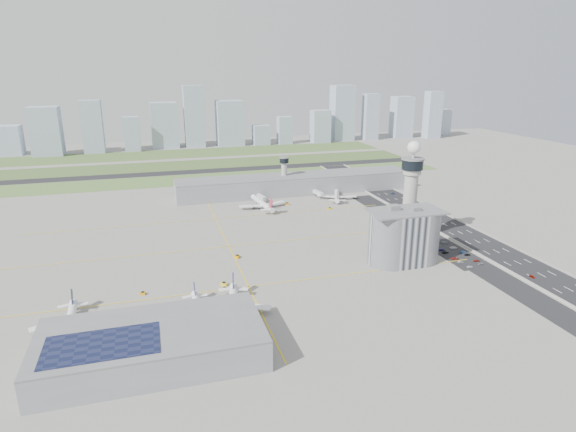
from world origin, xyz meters
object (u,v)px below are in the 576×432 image
object	(u,v)px
jet_bridge_near_2	(234,314)
car_hw_1	(438,220)
control_tower	(411,188)
car_lot_7	(477,261)
car_lot_11	(445,243)
jet_bridge_far_0	(258,197)
car_hw_0	(532,277)
jet_bridge_near_1	(164,324)
car_lot_8	(467,255)
tug_4	(287,204)
car_lot_6	(481,264)
jet_bridge_far_1	(314,193)
car_lot_10	(453,248)
tug_1	(225,288)
car_lot_0	(470,267)
airplane_near_c	(232,302)
car_lot_3	(445,252)
tug_0	(143,293)
admin_building	(404,236)
car_lot_9	(463,252)
airplane_far_b	(337,192)
airplane_far_a	(262,200)
tug_3	(237,256)
car_hw_2	(393,193)
airplane_near_b	(198,307)
car_lot_4	(441,250)
airplane_near_a	(69,318)
car_lot_5	(431,244)
jet_bridge_near_0	(89,334)
secondary_tower	(284,172)
tug_5	(330,208)
car_lot_1	(461,262)

from	to	relation	value
jet_bridge_near_2	car_hw_1	size ratio (longest dim) A/B	3.58
control_tower	car_lot_7	bearing A→B (deg)	-63.12
car_lot_11	jet_bridge_far_0	bearing A→B (deg)	43.54
car_lot_7	car_hw_0	xyz separation A→B (m)	(14.28, -27.29, 0.03)
jet_bridge_near_1	car_lot_8	size ratio (longest dim) A/B	3.92
tug_4	car_lot_6	world-z (taller)	tug_4
jet_bridge_far_1	car_lot_10	size ratio (longest dim) A/B	3.11
tug_1	car_lot_0	size ratio (longest dim) A/B	0.79
airplane_near_c	jet_bridge_near_2	xyz separation A→B (m)	(-0.06, -5.04, -3.11)
car_lot_3	tug_0	bearing A→B (deg)	84.13
admin_building	airplane_near_c	distance (m)	110.69
jet_bridge_far_0	car_lot_9	bearing A→B (deg)	20.98
airplane_far_b	car_lot_10	distance (m)	131.85
airplane_far_a	car_hw_0	bearing A→B (deg)	-154.17
car_lot_6	tug_3	bearing A→B (deg)	66.72
jet_bridge_near_1	car_lot_11	world-z (taller)	jet_bridge_near_1
tug_0	jet_bridge_near_2	bearing A→B (deg)	63.37
admin_building	car_lot_7	xyz separation A→B (m)	(41.33, -12.08, -14.76)
jet_bridge_far_0	car_lot_7	xyz separation A→B (m)	(91.32, -166.07, -2.31)
car_hw_2	admin_building	bearing A→B (deg)	-112.14
car_lot_9	airplane_near_b	bearing A→B (deg)	105.39
airplane_far_a	jet_bridge_far_0	distance (m)	23.64
airplane_far_a	tug_3	world-z (taller)	airplane_far_a
jet_bridge_near_1	car_lot_11	xyz separation A→B (m)	(175.70, 57.74, -2.21)
car_lot_8	car_lot_11	xyz separation A→B (m)	(-1.20, 21.55, 0.03)
tug_0	car_lot_4	bearing A→B (deg)	110.36
car_lot_8	car_lot_9	size ratio (longest dim) A/B	0.90
tug_1	car_lot_10	xyz separation A→B (m)	(144.93, 17.85, -0.22)
jet_bridge_near_1	car_lot_4	bearing A→B (deg)	-64.11
airplane_near_b	airplane_near_a	bearing A→B (deg)	-94.01
airplane_far_a	car_lot_5	distance (m)	139.24
car_lot_4	car_hw_2	xyz separation A→B (m)	(37.25, 131.57, -0.03)
car_hw_2	car_lot_6	bearing A→B (deg)	-96.16
jet_bridge_near_0	car_hw_2	xyz separation A→B (m)	(233.83, 179.01, -2.23)
secondary_tower	car_lot_6	bearing A→B (deg)	-71.63
airplane_near_c	secondary_tower	bearing A→B (deg)	170.21
car_lot_7	car_hw_2	size ratio (longest dim) A/B	0.84
control_tower	airplane_far_a	xyz separation A→B (m)	(-72.07, 100.72, -28.61)
jet_bridge_near_0	tug_0	size ratio (longest dim) A/B	5.10
control_tower	tug_1	distance (m)	134.41
admin_building	car_lot_0	xyz separation A→B (m)	(31.94, -18.63, -14.68)
admin_building	jet_bridge_near_1	distance (m)	141.07
airplane_far_a	tug_5	bearing A→B (deg)	-117.65
secondary_tower	car_lot_7	world-z (taller)	secondary_tower
jet_bridge_near_2	car_lot_1	world-z (taller)	jet_bridge_near_2
jet_bridge_far_0	car_hw_0	world-z (taller)	jet_bridge_far_0
car_lot_4	car_lot_11	size ratio (longest dim) A/B	0.87
airplane_near_c	car_hw_0	world-z (taller)	airplane_near_c
jet_bridge_near_2	car_hw_1	distance (m)	196.33
secondary_tower	car_lot_9	distance (m)	183.25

